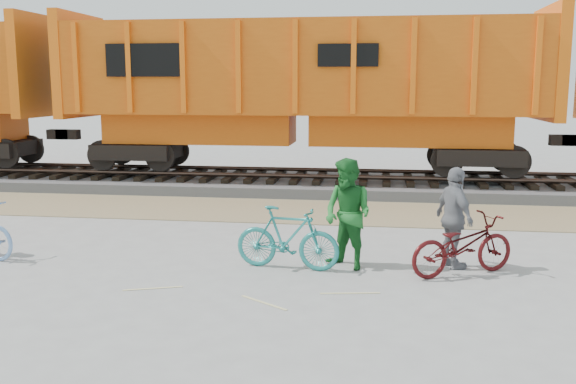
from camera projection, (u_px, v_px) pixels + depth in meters
The scene contains 9 objects.
ground at pixel (229, 276), 10.43m from camera, with size 120.00×120.00×0.00m, color #9E9E99.
gravel_strip at pixel (280, 211), 15.80m from camera, with size 120.00×3.00×0.02m, color #9B8460.
ballast_bed at pixel (298, 183), 19.19m from camera, with size 120.00×4.00×0.30m, color slate.
track at pixel (298, 173), 19.14m from camera, with size 120.00×2.60×0.24m.
hopper_car_center at pixel (302, 87), 18.70m from camera, with size 14.00×3.13×4.65m.
bicycle_teal at pixel (287, 238), 10.76m from camera, with size 0.50×1.79×1.07m, color teal.
bicycle_maroon at pixel (462, 245), 10.43m from camera, with size 0.66×1.90×1.00m, color #450D0E.
person_man at pixel (348, 214), 10.75m from camera, with size 0.91×0.71×1.87m, color #1C6826.
person_woman at pixel (454, 218), 10.77m from camera, with size 1.01×0.42×1.73m, color gray.
Camera 1 is at (2.38, -9.82, 3.09)m, focal length 40.00 mm.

